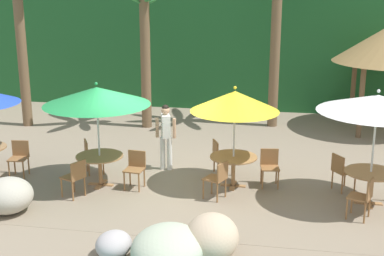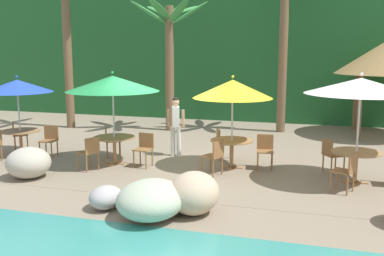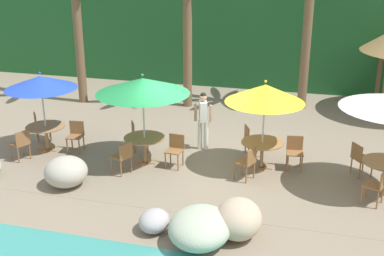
{
  "view_description": "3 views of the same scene",
  "coord_description": "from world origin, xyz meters",
  "px_view_note": "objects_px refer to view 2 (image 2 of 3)",
  "views": [
    {
      "loc": [
        2.8,
        -11.45,
        4.68
      ],
      "look_at": [
        0.72,
        0.24,
        1.37
      ],
      "focal_mm": 49.87,
      "sensor_mm": 36.0,
      "label": 1
    },
    {
      "loc": [
        3.89,
        -10.82,
        3.02
      ],
      "look_at": [
        0.69,
        0.04,
        1.03
      ],
      "focal_mm": 41.75,
      "sensor_mm": 36.0,
      "label": 2
    },
    {
      "loc": [
        3.0,
        -11.7,
        5.47
      ],
      "look_at": [
        -0.19,
        0.21,
        0.95
      ],
      "focal_mm": 46.01,
      "sensor_mm": 36.0,
      "label": 3
    }
  ],
  "objects_px": {
    "palm_tree_second": "(170,41)",
    "chair_yellow_seaward": "(265,149)",
    "umbrella_white": "(361,86)",
    "chair_blue_inland": "(17,133)",
    "chair_white_inland": "(331,153)",
    "chair_white_left": "(347,170)",
    "dining_table_blue": "(20,135)",
    "palm_tree_third": "(284,19)",
    "chair_green_left": "(90,151)",
    "chair_blue_seaward": "(50,139)",
    "umbrella_green": "(113,84)",
    "umbrella_yellow": "(233,89)",
    "chair_yellow_left": "(215,155)",
    "dining_table_green": "(114,141)",
    "waiter_in_white": "(176,122)",
    "chair_yellow_inland": "(222,142)",
    "dining_table_yellow": "(232,145)",
    "palm_tree_nearest": "(67,33)",
    "umbrella_blue": "(17,86)",
    "chair_green_seaward": "(144,147)",
    "dining_table_white": "(356,157)",
    "chair_green_inland": "(110,139)"
  },
  "relations": [
    {
      "from": "dining_table_white",
      "to": "chair_green_inland",
      "type": "bearing_deg",
      "value": 173.63
    },
    {
      "from": "chair_white_inland",
      "to": "umbrella_blue",
      "type": "bearing_deg",
      "value": -176.39
    },
    {
      "from": "dining_table_green",
      "to": "palm_tree_nearest",
      "type": "bearing_deg",
      "value": 131.75
    },
    {
      "from": "palm_tree_third",
      "to": "dining_table_yellow",
      "type": "bearing_deg",
      "value": -97.27
    },
    {
      "from": "dining_table_white",
      "to": "waiter_in_white",
      "type": "bearing_deg",
      "value": 164.15
    },
    {
      "from": "umbrella_green",
      "to": "palm_tree_second",
      "type": "distance_m",
      "value": 5.4
    },
    {
      "from": "umbrella_green",
      "to": "waiter_in_white",
      "type": "height_order",
      "value": "umbrella_green"
    },
    {
      "from": "umbrella_white",
      "to": "chair_blue_inland",
      "type": "bearing_deg",
      "value": 175.59
    },
    {
      "from": "umbrella_yellow",
      "to": "dining_table_yellow",
      "type": "relative_size",
      "value": 2.18
    },
    {
      "from": "chair_green_seaward",
      "to": "dining_table_yellow",
      "type": "height_order",
      "value": "chair_green_seaward"
    },
    {
      "from": "palm_tree_nearest",
      "to": "chair_yellow_left",
      "type": "bearing_deg",
      "value": -35.7
    },
    {
      "from": "chair_blue_seaward",
      "to": "chair_white_inland",
      "type": "distance_m",
      "value": 7.71
    },
    {
      "from": "dining_table_blue",
      "to": "chair_white_left",
      "type": "bearing_deg",
      "value": -6.11
    },
    {
      "from": "dining_table_white",
      "to": "palm_tree_nearest",
      "type": "relative_size",
      "value": 0.2
    },
    {
      "from": "chair_yellow_seaward",
      "to": "waiter_in_white",
      "type": "xyz_separation_m",
      "value": [
        -2.63,
        0.64,
        0.47
      ]
    },
    {
      "from": "chair_blue_seaward",
      "to": "dining_table_blue",
      "type": "bearing_deg",
      "value": -167.57
    },
    {
      "from": "chair_blue_seaward",
      "to": "chair_white_inland",
      "type": "relative_size",
      "value": 1.0
    },
    {
      "from": "umbrella_yellow",
      "to": "palm_tree_second",
      "type": "xyz_separation_m",
      "value": [
        -3.32,
        4.79,
        1.29
      ]
    },
    {
      "from": "umbrella_blue",
      "to": "umbrella_white",
      "type": "bearing_deg",
      "value": -0.78
    },
    {
      "from": "chair_yellow_inland",
      "to": "palm_tree_third",
      "type": "bearing_deg",
      "value": 76.9
    },
    {
      "from": "umbrella_white",
      "to": "palm_tree_third",
      "type": "distance_m",
      "value": 6.8
    },
    {
      "from": "chair_green_seaward",
      "to": "waiter_in_white",
      "type": "bearing_deg",
      "value": 72.1
    },
    {
      "from": "dining_table_green",
      "to": "dining_table_white",
      "type": "bearing_deg",
      "value": -0.27
    },
    {
      "from": "chair_yellow_left",
      "to": "palm_tree_second",
      "type": "relative_size",
      "value": 0.18
    },
    {
      "from": "chair_green_seaward",
      "to": "umbrella_yellow",
      "type": "xyz_separation_m",
      "value": [
        2.23,
        0.46,
        1.53
      ]
    },
    {
      "from": "dining_table_blue",
      "to": "palm_tree_second",
      "type": "distance_m",
      "value": 6.46
    },
    {
      "from": "chair_white_inland",
      "to": "chair_white_left",
      "type": "height_order",
      "value": "same"
    },
    {
      "from": "chair_blue_seaward",
      "to": "umbrella_white",
      "type": "distance_m",
      "value": 8.42
    },
    {
      "from": "chair_blue_inland",
      "to": "palm_tree_second",
      "type": "height_order",
      "value": "palm_tree_second"
    },
    {
      "from": "chair_yellow_left",
      "to": "palm_tree_third",
      "type": "height_order",
      "value": "palm_tree_third"
    },
    {
      "from": "dining_table_green",
      "to": "waiter_in_white",
      "type": "xyz_separation_m",
      "value": [
        1.28,
        1.33,
        0.37
      ]
    },
    {
      "from": "chair_yellow_inland",
      "to": "umbrella_white",
      "type": "relative_size",
      "value": 0.34
    },
    {
      "from": "chair_white_inland",
      "to": "umbrella_yellow",
      "type": "bearing_deg",
      "value": -176.35
    },
    {
      "from": "umbrella_yellow",
      "to": "umbrella_white",
      "type": "bearing_deg",
      "value": -9.64
    },
    {
      "from": "palm_tree_third",
      "to": "dining_table_green",
      "type": "bearing_deg",
      "value": -121.91
    },
    {
      "from": "chair_blue_seaward",
      "to": "umbrella_yellow",
      "type": "height_order",
      "value": "umbrella_yellow"
    },
    {
      "from": "chair_green_left",
      "to": "chair_yellow_left",
      "type": "distance_m",
      "value": 3.15
    },
    {
      "from": "chair_blue_seaward",
      "to": "umbrella_green",
      "type": "bearing_deg",
      "value": -7.32
    },
    {
      "from": "chair_blue_seaward",
      "to": "waiter_in_white",
      "type": "xyz_separation_m",
      "value": [
        3.46,
        1.05,
        0.47
      ]
    },
    {
      "from": "palm_tree_second",
      "to": "chair_white_inland",
      "type": "bearing_deg",
      "value": -38.77
    },
    {
      "from": "chair_white_left",
      "to": "waiter_in_white",
      "type": "bearing_deg",
      "value": 154.41
    },
    {
      "from": "chair_yellow_left",
      "to": "palm_tree_second",
      "type": "distance_m",
      "value": 6.98
    },
    {
      "from": "umbrella_green",
      "to": "palm_tree_third",
      "type": "height_order",
      "value": "palm_tree_third"
    },
    {
      "from": "palm_tree_second",
      "to": "chair_yellow_seaward",
      "type": "bearing_deg",
      "value": -47.8
    },
    {
      "from": "umbrella_white",
      "to": "chair_green_left",
      "type": "bearing_deg",
      "value": -173.01
    },
    {
      "from": "dining_table_blue",
      "to": "palm_tree_third",
      "type": "distance_m",
      "value": 9.73
    },
    {
      "from": "chair_blue_seaward",
      "to": "chair_yellow_inland",
      "type": "height_order",
      "value": "same"
    },
    {
      "from": "chair_blue_inland",
      "to": "chair_yellow_seaward",
      "type": "distance_m",
      "value": 7.51
    },
    {
      "from": "chair_yellow_seaward",
      "to": "chair_yellow_left",
      "type": "relative_size",
      "value": 1.0
    },
    {
      "from": "umbrella_white",
      "to": "waiter_in_white",
      "type": "distance_m",
      "value": 5.13
    }
  ]
}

